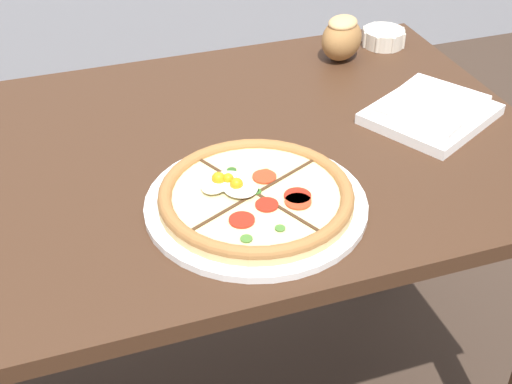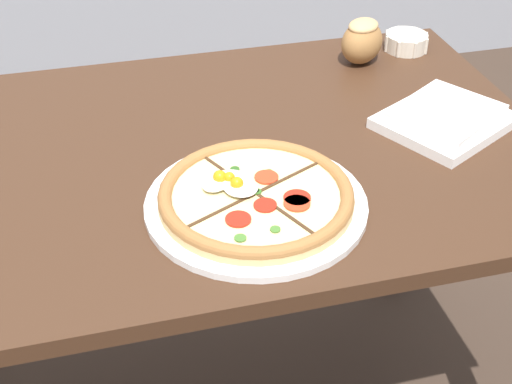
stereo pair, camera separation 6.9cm
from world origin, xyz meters
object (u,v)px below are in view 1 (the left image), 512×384
object	(u,v)px
dining_table	(199,205)
napkin_folded	(431,111)
ramekin_bowl	(384,37)
bread_piece_near	(342,37)
pizza	(256,198)

from	to	relation	value
dining_table	napkin_folded	world-z (taller)	napkin_folded
ramekin_bowl	bread_piece_near	size ratio (longest dim) A/B	0.76
ramekin_bowl	dining_table	bearing A→B (deg)	-150.16
dining_table	bread_piece_near	bearing A→B (deg)	33.56
ramekin_bowl	pizza	bearing A→B (deg)	-134.17
napkin_folded	pizza	bearing A→B (deg)	-158.79
bread_piece_near	dining_table	bearing A→B (deg)	-146.44
dining_table	bread_piece_near	xyz separation A→B (m)	(0.39, 0.26, 0.16)
dining_table	napkin_folded	size ratio (longest dim) A/B	4.39
ramekin_bowl	bread_piece_near	xyz separation A→B (m)	(-0.12, -0.03, 0.03)
dining_table	ramekin_bowl	distance (m)	0.61
pizza	ramekin_bowl	distance (m)	0.67
pizza	napkin_folded	xyz separation A→B (m)	(0.40, 0.15, -0.00)
pizza	bread_piece_near	distance (m)	0.56
ramekin_bowl	bread_piece_near	bearing A→B (deg)	-164.49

